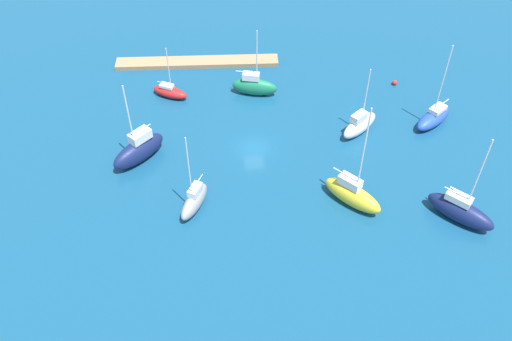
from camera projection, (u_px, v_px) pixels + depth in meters
name	position (u px, v px, depth m)	size (l,w,h in m)	color
water	(254.00, 148.00, 69.32)	(160.00, 160.00, 0.00)	navy
pier_dock	(197.00, 62.00, 82.77)	(24.38, 2.66, 0.66)	#997A56
sailboat_navy_far_north	(139.00, 150.00, 66.68)	(6.91, 7.02, 11.32)	#141E4C
sailboat_green_outer_mooring	(254.00, 86.00, 76.57)	(6.60, 3.15, 10.08)	#19724C
sailboat_yellow_along_channel	(352.00, 194.00, 61.55)	(6.74, 6.53, 13.86)	yellow
sailboat_blue_inner_mooring	(434.00, 117.00, 72.00)	(6.44, 5.87, 12.05)	#2347B2
sailboat_red_lone_north	(170.00, 92.00, 76.52)	(5.45, 3.77, 7.89)	red
sailboat_gray_off_beacon	(194.00, 201.00, 61.21)	(3.83, 5.84, 10.79)	gray
sailboat_white_far_south	(360.00, 124.00, 70.60)	(5.82, 5.49, 9.60)	white
sailboat_navy_mid_basin	(460.00, 210.00, 59.87)	(7.15, 6.71, 11.91)	#141E4C
mooring_buoy_red	(395.00, 83.00, 78.95)	(0.70, 0.70, 0.70)	red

